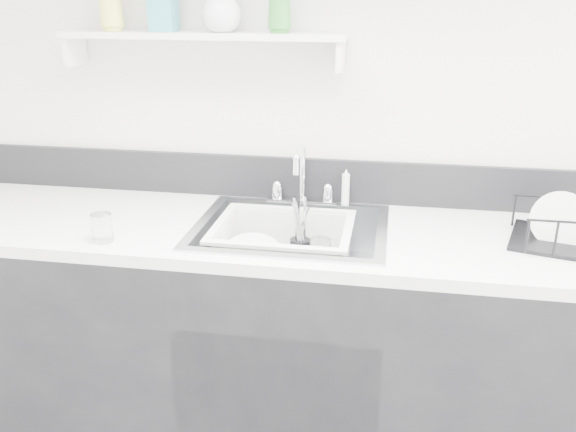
% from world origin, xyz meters
% --- Properties ---
extents(counter_run, '(3.20, 0.62, 0.92)m').
position_xyz_m(counter_run, '(0.00, 1.19, 0.46)').
color(counter_run, black).
rests_on(counter_run, ground).
extents(backsplash, '(3.20, 0.02, 0.16)m').
position_xyz_m(backsplash, '(0.00, 1.49, 1.00)').
color(backsplash, black).
rests_on(backsplash, counter_run).
extents(sink, '(0.64, 0.52, 0.20)m').
position_xyz_m(sink, '(0.00, 1.19, 0.83)').
color(sink, silver).
rests_on(sink, counter_run).
extents(faucet, '(0.26, 0.18, 0.23)m').
position_xyz_m(faucet, '(0.00, 1.44, 0.98)').
color(faucet, silver).
rests_on(faucet, counter_run).
extents(side_sprayer, '(0.03, 0.03, 0.14)m').
position_xyz_m(side_sprayer, '(0.16, 1.44, 0.99)').
color(side_sprayer, silver).
rests_on(side_sprayer, counter_run).
extents(wall_shelf, '(1.00, 0.16, 0.12)m').
position_xyz_m(wall_shelf, '(-0.35, 1.42, 1.51)').
color(wall_shelf, silver).
rests_on(wall_shelf, room_shell).
extents(wash_tub, '(0.56, 0.51, 0.18)m').
position_xyz_m(wash_tub, '(-0.03, 1.19, 0.84)').
color(wash_tub, silver).
rests_on(wash_tub, sink).
extents(plate_stack, '(0.25, 0.25, 0.10)m').
position_xyz_m(plate_stack, '(-0.12, 1.16, 0.79)').
color(plate_stack, white).
rests_on(plate_stack, wash_tub).
extents(utensil_cup, '(0.07, 0.07, 0.24)m').
position_xyz_m(utensil_cup, '(0.02, 1.25, 0.82)').
color(utensil_cup, black).
rests_on(utensil_cup, wash_tub).
extents(ladle, '(0.24, 0.24, 0.07)m').
position_xyz_m(ladle, '(-0.07, 1.20, 0.80)').
color(ladle, silver).
rests_on(ladle, wash_tub).
extents(tumbler_in_tub, '(0.08, 0.08, 0.10)m').
position_xyz_m(tumbler_in_tub, '(0.10, 1.22, 0.82)').
color(tumbler_in_tub, white).
rests_on(tumbler_in_tub, wash_tub).
extents(tumbler_counter, '(0.07, 0.07, 0.09)m').
position_xyz_m(tumbler_counter, '(-0.56, 0.97, 0.97)').
color(tumbler_counter, white).
rests_on(tumbler_counter, counter_run).
extents(dish_rack, '(0.41, 0.35, 0.13)m').
position_xyz_m(dish_rack, '(0.89, 1.20, 0.98)').
color(dish_rack, black).
rests_on(dish_rack, counter_run).
extents(bowl_small, '(0.14, 0.14, 0.04)m').
position_xyz_m(bowl_small, '(0.06, 1.11, 0.79)').
color(bowl_small, white).
rests_on(bowl_small, wash_tub).
extents(soap_bottle_b, '(0.09, 0.09, 0.19)m').
position_xyz_m(soap_bottle_b, '(-0.48, 1.41, 1.63)').
color(soap_bottle_b, teal).
rests_on(soap_bottle_b, wall_shelf).
extents(soap_bottle_c, '(0.16, 0.16, 0.17)m').
position_xyz_m(soap_bottle_c, '(-0.27, 1.41, 1.61)').
color(soap_bottle_c, silver).
rests_on(soap_bottle_c, wall_shelf).
extents(soap_bottle_d, '(0.10, 0.10, 0.20)m').
position_xyz_m(soap_bottle_d, '(-0.08, 1.41, 1.63)').
color(soap_bottle_d, '#2D7E2D').
rests_on(soap_bottle_d, wall_shelf).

